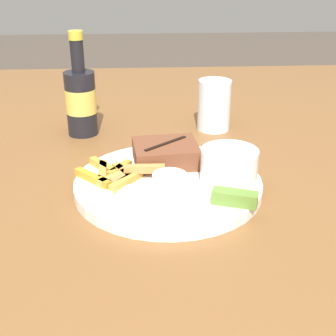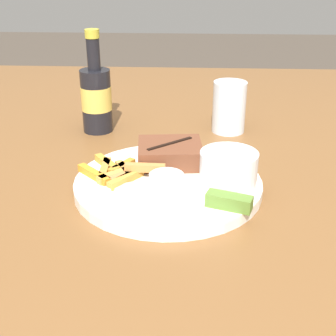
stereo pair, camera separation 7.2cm
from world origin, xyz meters
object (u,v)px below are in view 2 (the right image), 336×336
dinner_plate (168,185)px  beer_bottle (96,96)px  dipping_sauce_cup (168,183)px  fork_utensil (120,186)px  drinking_glass (229,107)px  coleslaw_cup (229,168)px  pickle_spear (229,201)px  steak_portion (172,153)px

dinner_plate → beer_bottle: bearing=121.8°
dipping_sauce_cup → beer_bottle: 0.34m
dinner_plate → fork_utensil: (-0.07, -0.03, 0.01)m
drinking_glass → dipping_sauce_cup: bearing=-109.4°
coleslaw_cup → drinking_glass: size_ratio=0.83×
dinner_plate → coleslaw_cup: size_ratio=3.38×
coleslaw_cup → pickle_spear: (-0.00, -0.06, -0.02)m
steak_portion → dipping_sauce_cup: steak_portion is taller
pickle_spear → beer_bottle: size_ratio=0.33×
beer_bottle → drinking_glass: 0.27m
dinner_plate → beer_bottle: 0.31m
coleslaw_cup → beer_bottle: size_ratio=0.42×
coleslaw_cup → beer_bottle: bearing=132.3°
coleslaw_cup → fork_utensil: size_ratio=0.68×
dinner_plate → drinking_glass: 0.29m
dipping_sauce_cup → drinking_glass: 0.33m
coleslaw_cup → fork_utensil: coleslaw_cup is taller
dinner_plate → coleslaw_cup: bearing=-11.4°
fork_utensil → drinking_glass: (0.18, 0.30, 0.03)m
pickle_spear → drinking_glass: bearing=86.4°
dipping_sauce_cup → pickle_spear: size_ratio=0.76×
drinking_glass → pickle_spear: bearing=-93.6°
dinner_plate → coleslaw_cup: 0.10m
steak_portion → beer_bottle: beer_bottle is taller
pickle_spear → beer_bottle: (-0.25, 0.34, 0.05)m
dinner_plate → drinking_glass: size_ratio=2.82×
dinner_plate → beer_bottle: beer_bottle is taller
pickle_spear → fork_utensil: 0.17m
dinner_plate → drinking_glass: bearing=67.4°
dinner_plate → dipping_sauce_cup: dipping_sauce_cup is taller
steak_portion → fork_utensil: (-0.07, -0.10, -0.02)m
dipping_sauce_cup → fork_utensil: size_ratio=0.40×
pickle_spear → dinner_plate: bearing=137.1°
fork_utensil → beer_bottle: 0.31m
dipping_sauce_cup → pickle_spear: 0.10m
coleslaw_cup → dipping_sauce_cup: size_ratio=1.68×
pickle_spear → coleslaw_cup: bearing=87.9°
steak_portion → coleslaw_cup: (0.09, -0.08, 0.01)m
pickle_spear → beer_bottle: beer_bottle is taller
dinner_plate → beer_bottle: size_ratio=1.42×
beer_bottle → drinking_glass: size_ratio=1.98×
coleslaw_cup → beer_bottle: 0.37m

